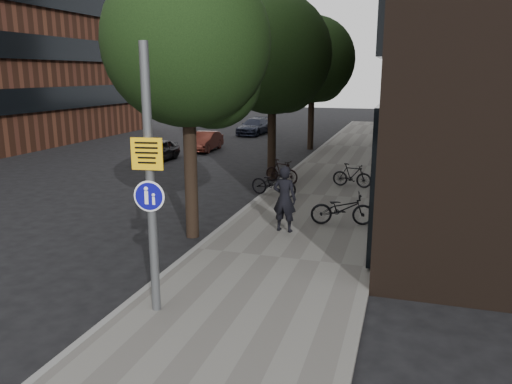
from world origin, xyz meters
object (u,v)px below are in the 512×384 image
at_px(signpost, 150,182).
at_px(pedestrian, 284,199).
at_px(parked_bike_facade_near, 342,209).
at_px(parked_car_near, 157,151).

xyz_separation_m(signpost, pedestrian, (1.17, 5.44, -1.55)).
height_order(signpost, pedestrian, signpost).
xyz_separation_m(parked_bike_facade_near, parked_car_near, (-10.83, 8.91, -0.04)).
bearing_deg(parked_car_near, signpost, -62.59).
distance_m(parked_bike_facade_near, parked_car_near, 14.02).
bearing_deg(pedestrian, parked_bike_facade_near, -136.10).
bearing_deg(pedestrian, signpost, 84.99).
bearing_deg(parked_car_near, parked_bike_facade_near, -39.88).
bearing_deg(signpost, pedestrian, 68.99).
bearing_deg(parked_bike_facade_near, pedestrian, 114.30).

